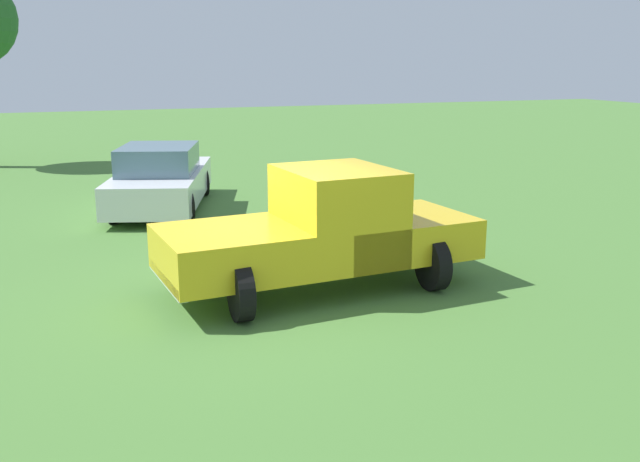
# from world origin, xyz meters

# --- Properties ---
(ground_plane) EXTENTS (80.00, 80.00, 0.00)m
(ground_plane) POSITION_xyz_m (0.00, 0.00, 0.00)
(ground_plane) COLOR #477533
(pickup_truck) EXTENTS (2.55, 4.87, 1.82)m
(pickup_truck) POSITION_xyz_m (0.01, 0.93, 0.94)
(pickup_truck) COLOR black
(pickup_truck) RESTS_ON ground_plane
(sedan_near) EXTENTS (5.01, 3.14, 1.48)m
(sedan_near) POSITION_xyz_m (-6.77, -0.57, 0.69)
(sedan_near) COLOR black
(sedan_near) RESTS_ON ground_plane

